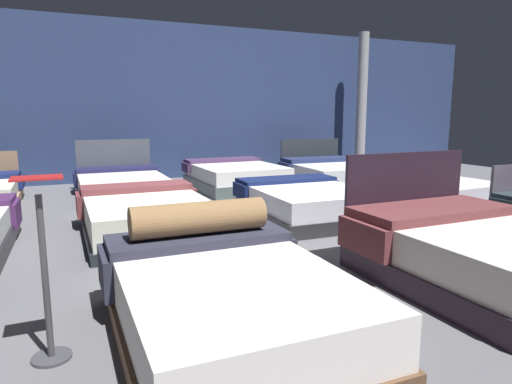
{
  "coord_description": "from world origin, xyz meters",
  "views": [
    {
      "loc": [
        -2.2,
        -5.54,
        1.51
      ],
      "look_at": [
        0.31,
        0.06,
        0.44
      ],
      "focal_mm": 31.96,
      "sensor_mm": 36.0,
      "label": 1
    }
  ],
  "objects_px": {
    "bed_1": "(227,298)",
    "bed_7": "(427,191)",
    "support_pillar": "(362,103)",
    "price_sign": "(46,291)",
    "bed_10": "(236,176)",
    "bed_5": "(147,216)",
    "bed_11": "(329,171)",
    "bed_2": "(473,252)",
    "bed_9": "(121,184)",
    "bed_6": "(306,202)"
  },
  "relations": [
    {
      "from": "bed_1",
      "to": "bed_7",
      "type": "xyz_separation_m",
      "value": [
        4.64,
        2.9,
        -0.05
      ]
    },
    {
      "from": "support_pillar",
      "to": "price_sign",
      "type": "bearing_deg",
      "value": -137.32
    },
    {
      "from": "bed_7",
      "to": "price_sign",
      "type": "xyz_separation_m",
      "value": [
        -5.74,
        -2.75,
        0.23
      ]
    },
    {
      "from": "bed_2",
      "to": "support_pillar",
      "type": "relative_size",
      "value": 0.56
    },
    {
      "from": "bed_11",
      "to": "price_sign",
      "type": "height_order",
      "value": "price_sign"
    },
    {
      "from": "bed_7",
      "to": "bed_9",
      "type": "xyz_separation_m",
      "value": [
        -4.55,
        2.87,
        0.0
      ]
    },
    {
      "from": "bed_7",
      "to": "support_pillar",
      "type": "height_order",
      "value": "support_pillar"
    },
    {
      "from": "bed_10",
      "to": "bed_9",
      "type": "bearing_deg",
      "value": 176.57
    },
    {
      "from": "bed_6",
      "to": "bed_1",
      "type": "bearing_deg",
      "value": -127.29
    },
    {
      "from": "bed_11",
      "to": "price_sign",
      "type": "relative_size",
      "value": 1.94
    },
    {
      "from": "bed_6",
      "to": "bed_7",
      "type": "distance_m",
      "value": 2.35
    },
    {
      "from": "bed_2",
      "to": "bed_5",
      "type": "xyz_separation_m",
      "value": [
        -2.34,
        2.85,
        -0.05
      ]
    },
    {
      "from": "bed_1",
      "to": "bed_10",
      "type": "bearing_deg",
      "value": 68.8
    },
    {
      "from": "bed_2",
      "to": "bed_7",
      "type": "height_order",
      "value": "bed_2"
    },
    {
      "from": "bed_7",
      "to": "bed_11",
      "type": "bearing_deg",
      "value": 87.45
    },
    {
      "from": "support_pillar",
      "to": "bed_11",
      "type": "bearing_deg",
      "value": -145.07
    },
    {
      "from": "bed_10",
      "to": "price_sign",
      "type": "height_order",
      "value": "price_sign"
    },
    {
      "from": "bed_7",
      "to": "bed_2",
      "type": "bearing_deg",
      "value": -130.97
    },
    {
      "from": "bed_7",
      "to": "bed_10",
      "type": "distance_m",
      "value": 3.62
    },
    {
      "from": "bed_10",
      "to": "bed_2",
      "type": "bearing_deg",
      "value": -90.54
    },
    {
      "from": "bed_2",
      "to": "support_pillar",
      "type": "distance_m",
      "value": 8.18
    },
    {
      "from": "bed_7",
      "to": "bed_6",
      "type": "bearing_deg",
      "value": 179.19
    },
    {
      "from": "bed_7",
      "to": "bed_11",
      "type": "distance_m",
      "value": 2.93
    },
    {
      "from": "bed_6",
      "to": "bed_9",
      "type": "distance_m",
      "value": 3.67
    },
    {
      "from": "bed_2",
      "to": "bed_5",
      "type": "height_order",
      "value": "bed_2"
    },
    {
      "from": "bed_5",
      "to": "bed_6",
      "type": "xyz_separation_m",
      "value": [
        2.28,
        -0.04,
        -0.0
      ]
    },
    {
      "from": "bed_10",
      "to": "bed_11",
      "type": "distance_m",
      "value": 2.33
    },
    {
      "from": "bed_6",
      "to": "price_sign",
      "type": "height_order",
      "value": "price_sign"
    },
    {
      "from": "bed_1",
      "to": "bed_5",
      "type": "relative_size",
      "value": 1.02
    },
    {
      "from": "bed_9",
      "to": "support_pillar",
      "type": "xyz_separation_m",
      "value": [
        6.25,
        1.24,
        1.53
      ]
    },
    {
      "from": "bed_5",
      "to": "bed_9",
      "type": "relative_size",
      "value": 1.04
    },
    {
      "from": "bed_1",
      "to": "bed_6",
      "type": "height_order",
      "value": "bed_1"
    },
    {
      "from": "bed_6",
      "to": "price_sign",
      "type": "xyz_separation_m",
      "value": [
        -3.39,
        -2.68,
        0.22
      ]
    },
    {
      "from": "bed_5",
      "to": "bed_9",
      "type": "xyz_separation_m",
      "value": [
        0.08,
        2.9,
        -0.02
      ]
    },
    {
      "from": "bed_2",
      "to": "bed_10",
      "type": "distance_m",
      "value": 5.65
    },
    {
      "from": "bed_11",
      "to": "bed_2",
      "type": "bearing_deg",
      "value": -108.35
    },
    {
      "from": "bed_5",
      "to": "price_sign",
      "type": "relative_size",
      "value": 1.8
    },
    {
      "from": "bed_9",
      "to": "bed_11",
      "type": "bearing_deg",
      "value": 1.57
    },
    {
      "from": "bed_2",
      "to": "bed_7",
      "type": "xyz_separation_m",
      "value": [
        2.29,
        2.88,
        -0.07
      ]
    },
    {
      "from": "bed_2",
      "to": "bed_6",
      "type": "distance_m",
      "value": 2.81
    },
    {
      "from": "bed_6",
      "to": "bed_2",
      "type": "bearing_deg",
      "value": -87.04
    },
    {
      "from": "bed_6",
      "to": "price_sign",
      "type": "distance_m",
      "value": 4.33
    },
    {
      "from": "bed_5",
      "to": "bed_7",
      "type": "bearing_deg",
      "value": 1.11
    },
    {
      "from": "bed_9",
      "to": "bed_11",
      "type": "height_order",
      "value": "bed_9"
    },
    {
      "from": "bed_2",
      "to": "bed_5",
      "type": "distance_m",
      "value": 3.69
    },
    {
      "from": "bed_5",
      "to": "bed_11",
      "type": "bearing_deg",
      "value": 33.29
    },
    {
      "from": "bed_11",
      "to": "support_pillar",
      "type": "bearing_deg",
      "value": 38.09
    },
    {
      "from": "bed_1",
      "to": "bed_7",
      "type": "height_order",
      "value": "bed_1"
    },
    {
      "from": "price_sign",
      "to": "support_pillar",
      "type": "relative_size",
      "value": 0.33
    },
    {
      "from": "bed_2",
      "to": "price_sign",
      "type": "xyz_separation_m",
      "value": [
        -3.46,
        0.13,
        0.16
      ]
    }
  ]
}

